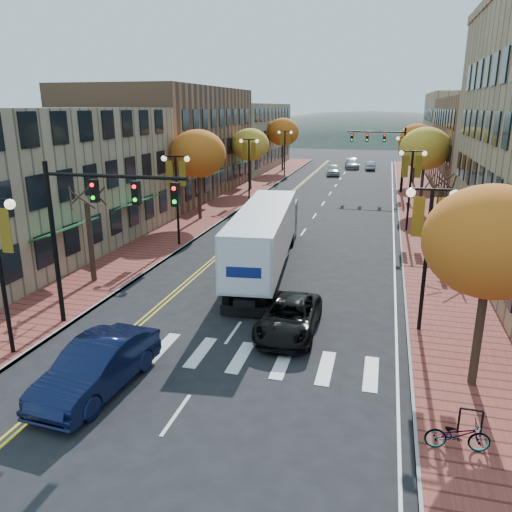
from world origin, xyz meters
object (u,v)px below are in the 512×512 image
Objects in this scene: bicycle at (458,435)px; navy_sedan at (97,367)px; black_suv at (289,317)px; semi_truck at (267,232)px.

navy_sedan is at bearing 81.69° from bicycle.
bicycle is at bearing -48.17° from black_suv.
navy_sedan is at bearing -105.64° from semi_truck.
black_suv is at bearing 36.49° from bicycle.
navy_sedan is 3.06× the size of bicycle.
semi_truck is 3.09× the size of black_suv.
semi_truck is 8.65m from black_suv.
black_suv is at bearing -76.15° from semi_truck.
navy_sedan is 11.12m from bicycle.
semi_truck is 14.20m from navy_sedan.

